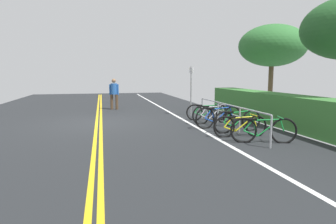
{
  "coord_description": "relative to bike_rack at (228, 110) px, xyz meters",
  "views": [
    {
      "loc": [
        10.93,
        0.14,
        1.83
      ],
      "look_at": [
        2.17,
        2.19,
        0.62
      ],
      "focal_mm": 30.38,
      "sensor_mm": 36.0,
      "label": 1
    }
  ],
  "objects": [
    {
      "name": "ground_plane",
      "position": [
        -2.35,
        -4.18,
        -0.66
      ],
      "size": [
        33.23,
        11.74,
        0.05
      ],
      "primitive_type": "cube",
      "color": "#232628"
    },
    {
      "name": "hedge_backdrop",
      "position": [
        1.5,
        2.3,
        -0.08
      ],
      "size": [
        13.94,
        1.02,
        1.11
      ],
      "primitive_type": "cube",
      "color": "#387533",
      "rests_on": "ground_plane"
    },
    {
      "name": "bicycle_1",
      "position": [
        -1.22,
        -0.04,
        -0.29
      ],
      "size": [
        0.46,
        1.69,
        0.73
      ],
      "color": "black",
      "rests_on": "ground_plane"
    },
    {
      "name": "bicycle_2",
      "position": [
        -0.41,
        -0.14,
        -0.27
      ],
      "size": [
        0.5,
        1.83,
        0.77
      ],
      "color": "black",
      "rests_on": "ground_plane"
    },
    {
      "name": "tree_near_left",
      "position": [
        -4.51,
        4.45,
        2.6
      ],
      "size": [
        3.36,
        3.36,
        4.29
      ],
      "color": "brown",
      "rests_on": "ground_plane"
    },
    {
      "name": "bike_lane_stripe_white",
      "position": [
        -2.35,
        -0.88,
        -0.63
      ],
      "size": [
        29.91,
        0.12,
        0.0
      ],
      "primitive_type": "cube",
      "color": "white",
      "rests_on": "ground_plane"
    },
    {
      "name": "centre_line_yellow_outer",
      "position": [
        -2.35,
        -4.1,
        -0.63
      ],
      "size": [
        29.91,
        0.1,
        0.0
      ],
      "primitive_type": "cube",
      "color": "gold",
      "rests_on": "ground_plane"
    },
    {
      "name": "bike_rack",
      "position": [
        0.0,
        0.0,
        0.0
      ],
      "size": [
        4.99,
        0.05,
        0.85
      ],
      "color": "#9EA0A5",
      "rests_on": "ground_plane"
    },
    {
      "name": "bicycle_3",
      "position": [
        0.45,
        0.13,
        -0.28
      ],
      "size": [
        0.47,
        1.76,
        0.75
      ],
      "color": "black",
      "rests_on": "ground_plane"
    },
    {
      "name": "bicycle_5",
      "position": [
        1.94,
        0.12,
        -0.29
      ],
      "size": [
        0.62,
        1.7,
        0.73
      ],
      "color": "black",
      "rests_on": "ground_plane"
    },
    {
      "name": "bicycle_4",
      "position": [
        1.11,
        -0.12,
        -0.32
      ],
      "size": [
        0.46,
        1.64,
        0.68
      ],
      "color": "black",
      "rests_on": "ground_plane"
    },
    {
      "name": "centre_line_yellow_inner",
      "position": [
        -2.35,
        -4.26,
        -0.63
      ],
      "size": [
        29.91,
        0.1,
        0.0
      ],
      "primitive_type": "cube",
      "color": "gold",
      "rests_on": "ground_plane"
    },
    {
      "name": "bicycle_0",
      "position": [
        -1.98,
        0.01,
        -0.32
      ],
      "size": [
        0.54,
        1.59,
        0.68
      ],
      "color": "black",
      "rests_on": "ground_plane"
    },
    {
      "name": "pedestrian",
      "position": [
        -6.28,
        -3.42,
        0.27
      ],
      "size": [
        0.32,
        0.48,
        1.59
      ],
      "color": "#4C3826",
      "rests_on": "ground_plane"
    },
    {
      "name": "sign_post_near",
      "position": [
        -3.31,
        -0.22,
        0.67
      ],
      "size": [
        0.36,
        0.07,
        2.17
      ],
      "color": "gray",
      "rests_on": "ground_plane"
    }
  ]
}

